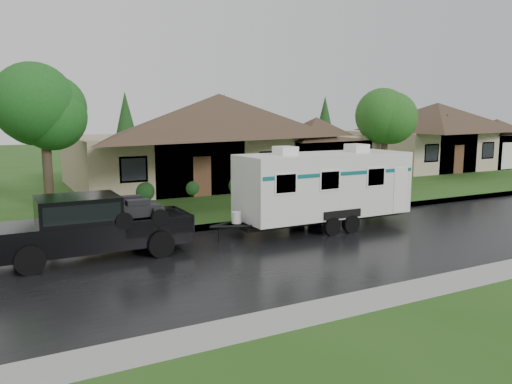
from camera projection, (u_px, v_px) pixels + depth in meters
ground at (321, 230)px, 19.17m from camera, size 140.00×140.00×0.00m
road at (354, 241)px, 17.42m from camera, size 140.00×8.00×0.01m
curb at (290, 218)px, 21.12m from camera, size 140.00×0.50×0.15m
lawn at (185, 183)px, 32.24m from camera, size 140.00×26.00×0.15m
house_main at (225, 128)px, 31.76m from camera, size 19.44×10.80×6.90m
house_neighbor at (440, 129)px, 41.55m from camera, size 15.12×9.72×6.45m
tree_left_green at (44, 111)px, 22.14m from camera, size 3.83×3.83×6.34m
tree_right_green at (385, 119)px, 31.18m from camera, size 3.48×3.48×5.77m
shrub_row at (254, 182)px, 28.11m from camera, size 13.60×1.00×1.00m
pickup_truck at (89, 225)px, 15.28m from camera, size 5.86×2.23×1.95m
travel_trailer at (324, 185)px, 19.28m from camera, size 7.23×2.54×3.24m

